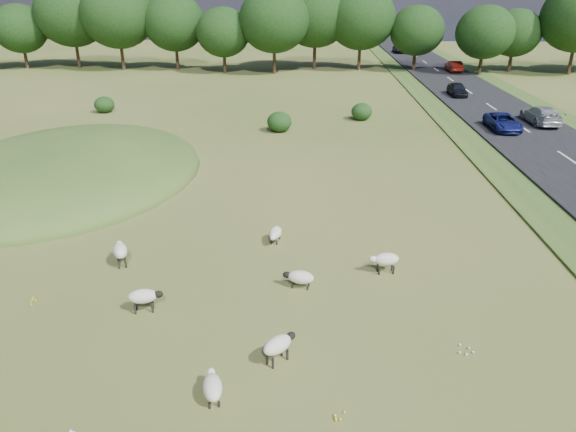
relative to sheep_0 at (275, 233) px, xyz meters
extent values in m
plane|color=#3F5A1C|center=(-1.46, 16.69, -0.45)|extent=(160.00, 160.00, 0.00)
ellipsoid|color=#33561E|center=(-13.46, 8.69, -0.45)|extent=(16.00, 20.00, 4.00)
cube|color=black|center=(18.54, 26.69, -0.32)|extent=(8.00, 150.00, 0.25)
cylinder|color=black|center=(-39.08, 52.91, 1.11)|extent=(0.44, 0.44, 3.12)
ellipsoid|color=black|center=(-39.08, 52.91, 4.93)|extent=(7.28, 7.28, 6.55)
cylinder|color=black|center=(-32.00, 54.03, 1.66)|extent=(0.44, 0.44, 4.21)
ellipsoid|color=black|center=(-32.00, 54.03, 6.81)|extent=(9.83, 9.83, 8.84)
cylinder|color=black|center=(-24.89, 52.23, 1.64)|extent=(0.44, 0.44, 4.18)
ellipsoid|color=black|center=(-24.89, 52.23, 6.75)|extent=(9.75, 9.75, 8.78)
cylinder|color=black|center=(-17.39, 52.93, 1.36)|extent=(0.44, 0.44, 3.61)
ellipsoid|color=black|center=(-17.39, 52.93, 5.76)|extent=(8.41, 8.41, 7.57)
cylinder|color=black|center=(-10.27, 50.12, 1.06)|extent=(0.44, 0.44, 3.02)
ellipsoid|color=black|center=(-10.27, 50.12, 4.75)|extent=(7.04, 7.04, 6.34)
cylinder|color=black|center=(-3.54, 49.67, 1.50)|extent=(0.44, 0.44, 3.90)
ellipsoid|color=black|center=(-3.54, 49.67, 6.26)|extent=(9.09, 9.09, 8.18)
cylinder|color=black|center=(1.79, 54.59, 1.66)|extent=(0.44, 0.44, 4.22)
ellipsoid|color=black|center=(1.79, 54.59, 6.82)|extent=(9.85, 9.85, 8.86)
cylinder|color=black|center=(7.99, 53.63, 1.53)|extent=(0.44, 0.44, 3.94)
ellipsoid|color=black|center=(7.99, 53.63, 6.35)|extent=(9.20, 9.20, 8.28)
cylinder|color=black|center=(15.41, 52.70, 1.10)|extent=(0.44, 0.44, 3.09)
ellipsoid|color=black|center=(15.41, 52.70, 4.87)|extent=(7.20, 7.20, 6.48)
cylinder|color=black|center=(23.31, 49.15, 1.12)|extent=(0.44, 0.44, 3.12)
ellipsoid|color=black|center=(23.31, 49.15, 4.93)|extent=(7.29, 7.29, 6.56)
cylinder|color=black|center=(28.44, 52.95, 1.02)|extent=(0.44, 0.44, 2.93)
ellipsoid|color=black|center=(28.44, 52.95, 4.60)|extent=(6.84, 6.84, 6.16)
cylinder|color=black|center=(35.40, 50.64, 1.63)|extent=(0.44, 0.44, 4.16)
ellipsoid|color=black|center=(-1.02, 19.51, 0.35)|extent=(1.95, 1.95, 1.59)
ellipsoid|color=black|center=(5.86, 23.78, 0.29)|extent=(1.79, 1.79, 1.46)
ellipsoid|color=black|center=(-17.50, 25.60, 0.29)|extent=(1.80, 1.80, 1.47)
ellipsoid|color=#BEB39E|center=(0.01, 0.04, 0.00)|extent=(0.68, 1.08, 0.52)
ellipsoid|color=silver|center=(-0.08, -0.50, 0.04)|extent=(0.29, 0.36, 0.26)
cylinder|color=black|center=(0.09, -0.27, -0.35)|extent=(0.07, 0.07, 0.19)
cylinder|color=black|center=(-0.16, -0.24, -0.35)|extent=(0.07, 0.07, 0.19)
cylinder|color=black|center=(0.18, 0.31, -0.35)|extent=(0.07, 0.07, 0.19)
cylinder|color=black|center=(-0.07, 0.35, -0.35)|extent=(0.07, 0.07, 0.19)
ellipsoid|color=#BEB39E|center=(0.62, -8.11, 0.19)|extent=(1.11, 1.12, 0.53)
ellipsoid|color=black|center=(1.01, -7.71, 0.23)|extent=(0.41, 0.42, 0.27)
cylinder|color=black|center=(0.74, -7.81, -0.26)|extent=(0.08, 0.08, 0.38)
cylinder|color=black|center=(0.93, -7.99, -0.26)|extent=(0.08, 0.08, 0.38)
cylinder|color=black|center=(0.32, -8.24, -0.26)|extent=(0.08, 0.08, 0.38)
cylinder|color=black|center=(0.51, -8.42, -0.26)|extent=(0.08, 0.08, 0.38)
ellipsoid|color=#BEB39E|center=(1.24, -3.79, 0.00)|extent=(1.09, 0.71, 0.52)
ellipsoid|color=black|center=(0.70, -3.69, 0.04)|extent=(0.37, 0.30, 0.26)
cylinder|color=black|center=(0.92, -3.86, -0.35)|extent=(0.07, 0.07, 0.19)
cylinder|color=black|center=(0.97, -3.61, -0.35)|extent=(0.07, 0.07, 0.19)
cylinder|color=black|center=(1.50, -3.96, -0.35)|extent=(0.07, 0.07, 0.19)
cylinder|color=black|center=(1.55, -3.71, -0.35)|extent=(0.07, 0.07, 0.19)
ellipsoid|color=#BEB39E|center=(-4.29, -5.64, 0.18)|extent=(1.09, 0.73, 0.52)
ellipsoid|color=black|center=(-3.75, -5.53, 0.21)|extent=(0.37, 0.31, 0.26)
cylinder|color=black|center=(-4.02, -5.45, -0.26)|extent=(0.07, 0.07, 0.37)
cylinder|color=black|center=(-3.97, -5.70, -0.26)|extent=(0.07, 0.07, 0.37)
cylinder|color=black|center=(-4.60, -5.57, -0.26)|extent=(0.07, 0.07, 0.37)
cylinder|color=black|center=(-4.55, -5.82, -0.26)|extent=(0.07, 0.07, 0.37)
ellipsoid|color=#BEB39E|center=(-1.06, -9.79, 0.00)|extent=(0.78, 1.12, 0.52)
ellipsoid|color=silver|center=(-1.20, -9.26, 0.04)|extent=(0.32, 0.38, 0.26)
cylinder|color=black|center=(-1.26, -9.53, -0.35)|extent=(0.07, 0.07, 0.19)
cylinder|color=black|center=(-1.01, -9.47, -0.35)|extent=(0.07, 0.07, 0.19)
cylinder|color=black|center=(-1.11, -10.11, -0.35)|extent=(0.07, 0.07, 0.19)
cylinder|color=black|center=(-0.86, -10.04, -0.35)|extent=(0.07, 0.07, 0.19)
ellipsoid|color=#BEB39E|center=(4.63, -2.52, 0.18)|extent=(1.07, 0.67, 0.51)
ellipsoid|color=silver|center=(4.10, -2.59, 0.21)|extent=(0.36, 0.29, 0.26)
cylinder|color=black|center=(4.36, -2.68, -0.26)|extent=(0.07, 0.07, 0.37)
cylinder|color=black|center=(4.33, -2.43, -0.26)|extent=(0.07, 0.07, 0.37)
cylinder|color=black|center=(4.94, -2.60, -0.26)|extent=(0.07, 0.07, 0.37)
cylinder|color=black|center=(4.91, -2.35, -0.26)|extent=(0.07, 0.07, 0.37)
ellipsoid|color=#BEB39E|center=(-6.23, -2.37, 0.21)|extent=(0.93, 1.19, 0.54)
ellipsoid|color=silver|center=(-6.45, -1.84, 0.25)|extent=(0.37, 0.42, 0.27)
cylinder|color=black|center=(-6.47, -2.13, -0.25)|extent=(0.08, 0.08, 0.39)
cylinder|color=black|center=(-6.22, -2.03, -0.25)|extent=(0.08, 0.08, 0.39)
cylinder|color=black|center=(-6.23, -2.70, -0.25)|extent=(0.08, 0.08, 0.39)
cylinder|color=black|center=(-5.98, -2.60, -0.25)|extent=(0.08, 0.08, 0.39)
imported|color=maroon|center=(20.44, 50.96, 0.51)|extent=(1.49, 4.28, 1.41)
imported|color=black|center=(16.64, 34.10, 0.45)|extent=(1.54, 3.82, 1.30)
imported|color=#95999C|center=(20.44, 87.06, 0.57)|extent=(2.15, 5.28, 1.53)
imported|color=black|center=(16.64, 72.63, 0.46)|extent=(2.16, 4.69, 1.30)
imported|color=#A6A9AD|center=(20.44, 22.18, 0.52)|extent=(2.01, 4.94, 1.43)
imported|color=navy|center=(16.64, 19.96, 0.42)|extent=(2.06, 4.46, 1.24)
camera|label=1|loc=(1.53, -20.68, 10.09)|focal=32.00mm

